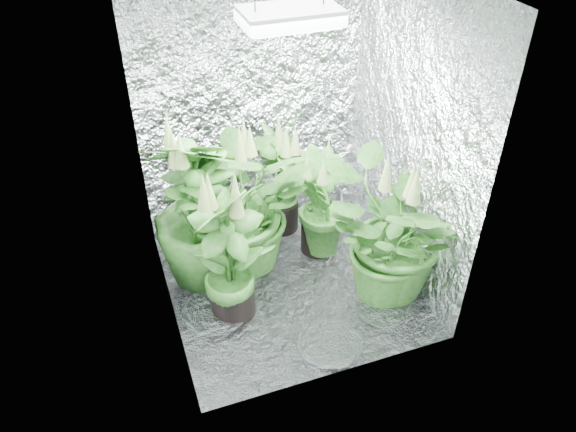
{
  "coord_description": "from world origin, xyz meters",
  "views": [
    {
      "loc": [
        -0.97,
        -2.68,
        2.69
      ],
      "look_at": [
        -0.01,
        0.0,
        0.59
      ],
      "focal_mm": 35.0,
      "sensor_mm": 36.0,
      "label": 1
    }
  ],
  "objects_px": {
    "plant_d": "(199,211)",
    "plant_a": "(241,204)",
    "plant_e": "(395,236)",
    "plant_b": "(280,182)",
    "plant_f": "(229,253)",
    "plant_c": "(319,206)",
    "grow_lamp": "(290,17)",
    "circulation_fan": "(343,210)"
  },
  "relations": [
    {
      "from": "plant_b",
      "to": "plant_e",
      "type": "height_order",
      "value": "plant_e"
    },
    {
      "from": "grow_lamp",
      "to": "plant_b",
      "type": "distance_m",
      "value": 1.55
    },
    {
      "from": "plant_d",
      "to": "plant_b",
      "type": "bearing_deg",
      "value": 28.39
    },
    {
      "from": "plant_c",
      "to": "plant_e",
      "type": "xyz_separation_m",
      "value": [
        0.26,
        -0.61,
        0.11
      ]
    },
    {
      "from": "plant_a",
      "to": "plant_e",
      "type": "bearing_deg",
      "value": -36.4
    },
    {
      "from": "plant_b",
      "to": "plant_c",
      "type": "bearing_deg",
      "value": -64.76
    },
    {
      "from": "plant_d",
      "to": "circulation_fan",
      "type": "xyz_separation_m",
      "value": [
        1.15,
        0.23,
        -0.44
      ]
    },
    {
      "from": "plant_c",
      "to": "plant_f",
      "type": "xyz_separation_m",
      "value": [
        -0.76,
        -0.41,
        0.12
      ]
    },
    {
      "from": "plant_a",
      "to": "circulation_fan",
      "type": "distance_m",
      "value": 0.98
    },
    {
      "from": "plant_f",
      "to": "circulation_fan",
      "type": "distance_m",
      "value": 1.29
    },
    {
      "from": "plant_a",
      "to": "plant_b",
      "type": "height_order",
      "value": "plant_a"
    },
    {
      "from": "plant_e",
      "to": "plant_f",
      "type": "relative_size",
      "value": 0.96
    },
    {
      "from": "plant_e",
      "to": "grow_lamp",
      "type": "bearing_deg",
      "value": 151.66
    },
    {
      "from": "plant_c",
      "to": "plant_b",
      "type": "bearing_deg",
      "value": 115.24
    },
    {
      "from": "plant_d",
      "to": "circulation_fan",
      "type": "distance_m",
      "value": 1.25
    },
    {
      "from": "plant_b",
      "to": "plant_f",
      "type": "relative_size",
      "value": 0.85
    },
    {
      "from": "grow_lamp",
      "to": "plant_f",
      "type": "relative_size",
      "value": 0.46
    },
    {
      "from": "plant_b",
      "to": "circulation_fan",
      "type": "bearing_deg",
      "value": -16.19
    },
    {
      "from": "plant_b",
      "to": "plant_f",
      "type": "bearing_deg",
      "value": -127.75
    },
    {
      "from": "plant_a",
      "to": "plant_f",
      "type": "height_order",
      "value": "plant_a"
    },
    {
      "from": "grow_lamp",
      "to": "plant_c",
      "type": "height_order",
      "value": "grow_lamp"
    },
    {
      "from": "plant_c",
      "to": "plant_a",
      "type": "bearing_deg",
      "value": 179.64
    },
    {
      "from": "plant_f",
      "to": "circulation_fan",
      "type": "bearing_deg",
      "value": 30.74
    },
    {
      "from": "plant_f",
      "to": "plant_a",
      "type": "bearing_deg",
      "value": 64.92
    },
    {
      "from": "plant_e",
      "to": "plant_f",
      "type": "bearing_deg",
      "value": 169.42
    },
    {
      "from": "grow_lamp",
      "to": "plant_a",
      "type": "distance_m",
      "value": 1.34
    },
    {
      "from": "circulation_fan",
      "to": "plant_b",
      "type": "bearing_deg",
      "value": 179.49
    },
    {
      "from": "plant_a",
      "to": "circulation_fan",
      "type": "relative_size",
      "value": 3.63
    },
    {
      "from": "grow_lamp",
      "to": "plant_d",
      "type": "xyz_separation_m",
      "value": [
        -0.52,
        0.27,
        -1.26
      ]
    },
    {
      "from": "plant_e",
      "to": "plant_c",
      "type": "bearing_deg",
      "value": 113.47
    },
    {
      "from": "plant_e",
      "to": "plant_f",
      "type": "xyz_separation_m",
      "value": [
        -1.02,
        0.19,
        0.0
      ]
    },
    {
      "from": "plant_f",
      "to": "plant_d",
      "type": "bearing_deg",
      "value": 102.29
    },
    {
      "from": "plant_a",
      "to": "plant_e",
      "type": "xyz_separation_m",
      "value": [
        0.83,
        -0.61,
        -0.04
      ]
    },
    {
      "from": "plant_f",
      "to": "circulation_fan",
      "type": "height_order",
      "value": "plant_f"
    },
    {
      "from": "plant_c",
      "to": "plant_e",
      "type": "distance_m",
      "value": 0.67
    },
    {
      "from": "plant_d",
      "to": "plant_a",
      "type": "bearing_deg",
      "value": 3.97
    },
    {
      "from": "plant_d",
      "to": "plant_f",
      "type": "distance_m",
      "value": 0.41
    },
    {
      "from": "plant_c",
      "to": "plant_d",
      "type": "bearing_deg",
      "value": -178.91
    },
    {
      "from": "plant_f",
      "to": "circulation_fan",
      "type": "relative_size",
      "value": 3.52
    },
    {
      "from": "plant_c",
      "to": "plant_d",
      "type": "distance_m",
      "value": 0.86
    },
    {
      "from": "plant_d",
      "to": "plant_e",
      "type": "distance_m",
      "value": 1.26
    },
    {
      "from": "plant_a",
      "to": "plant_e",
      "type": "distance_m",
      "value": 1.03
    }
  ]
}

